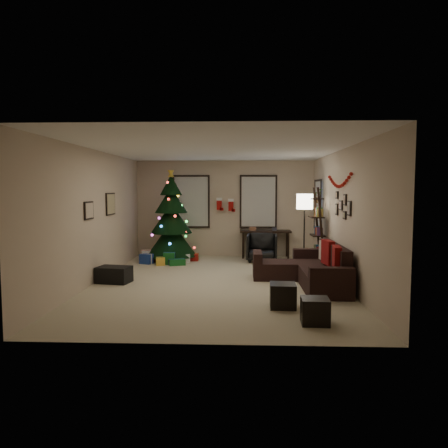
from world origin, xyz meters
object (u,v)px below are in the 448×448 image
at_px(christmas_tree, 171,222).
at_px(bookshelf, 318,230).
at_px(desk_chair, 262,247).
at_px(sofa, 310,270).
at_px(desk, 265,234).

xyz_separation_m(christmas_tree, bookshelf, (3.69, -1.11, -0.09)).
height_order(christmas_tree, desk_chair, christmas_tree).
bearing_deg(christmas_tree, desk_chair, -1.90).
distance_m(sofa, bookshelf, 1.76).
bearing_deg(desk, christmas_tree, -167.30).
xyz_separation_m(sofa, desk, (-0.73, 3.25, 0.40)).
xyz_separation_m(christmas_tree, desk, (2.53, 0.57, -0.36)).
relative_size(christmas_tree, bookshelf, 1.27).
height_order(desk, bookshelf, bookshelf).
distance_m(desk_chair, bookshelf, 1.74).
distance_m(sofa, desk_chair, 2.74).
height_order(sofa, desk_chair, sofa).
bearing_deg(desk_chair, desk, 83.36).
height_order(sofa, bookshelf, bookshelf).
relative_size(desk_chair, bookshelf, 0.38).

